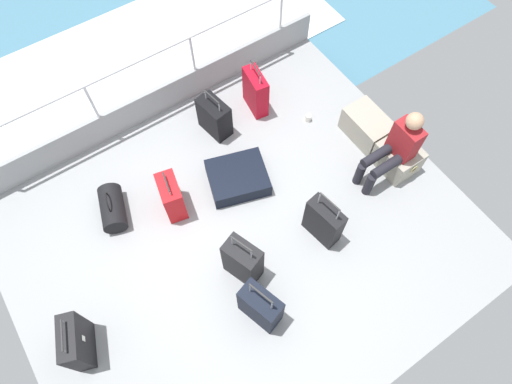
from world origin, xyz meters
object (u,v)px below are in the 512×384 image
at_px(suitcase_0, 260,306).
at_px(paper_cup, 308,118).
at_px(passenger_seated, 395,148).
at_px(suitcase_8, 77,342).
at_px(suitcase_7, 324,222).
at_px(cargo_crate_0, 367,126).
at_px(suitcase_5, 172,197).
at_px(suitcase_3, 256,92).
at_px(suitcase_4, 243,261).
at_px(cargo_crate_1, 398,157).
at_px(suitcase_2, 214,117).
at_px(suitcase_1, 238,178).
at_px(duffel_bag, 112,208).

distance_m(suitcase_0, paper_cup, 2.70).
relative_size(passenger_seated, suitcase_8, 1.51).
xyz_separation_m(suitcase_7, suitcase_8, (-0.34, -2.83, 0.00)).
bearing_deg(cargo_crate_0, suitcase_5, -100.16).
xyz_separation_m(suitcase_3, paper_cup, (0.60, 0.46, -0.25)).
bearing_deg(suitcase_4, suitcase_7, 83.43).
distance_m(suitcase_4, suitcase_8, 1.83).
relative_size(cargo_crate_1, suitcase_4, 0.63).
bearing_deg(suitcase_8, suitcase_5, 120.22).
bearing_deg(suitcase_7, suitcase_8, -96.84).
relative_size(suitcase_2, suitcase_4, 0.79).
distance_m(cargo_crate_1, suitcase_7, 1.38).
height_order(suitcase_1, paper_cup, suitcase_1).
relative_size(suitcase_2, suitcase_5, 1.04).
xyz_separation_m(passenger_seated, suitcase_1, (-0.92, -1.62, -0.45)).
xyz_separation_m(cargo_crate_0, suitcase_3, (-1.21, -0.93, 0.12)).
distance_m(suitcase_2, duffel_bag, 1.72).
height_order(suitcase_1, suitcase_7, suitcase_7).
height_order(cargo_crate_1, suitcase_8, suitcase_8).
height_order(suitcase_3, suitcase_8, suitcase_3).
bearing_deg(suitcase_7, cargo_crate_1, 98.53).
relative_size(suitcase_7, suitcase_8, 1.17).
relative_size(suitcase_4, paper_cup, 8.50).
distance_m(cargo_crate_0, cargo_crate_1, 0.58).
distance_m(cargo_crate_1, suitcase_8, 4.20).
bearing_deg(suitcase_3, suitcase_1, -44.49).
height_order(cargo_crate_1, paper_cup, cargo_crate_1).
distance_m(passenger_seated, duffel_bag, 3.41).
bearing_deg(suitcase_7, suitcase_0, -71.13).
height_order(passenger_seated, suitcase_7, passenger_seated).
bearing_deg(suitcase_8, suitcase_0, 67.00).
height_order(suitcase_1, suitcase_8, suitcase_8).
xyz_separation_m(cargo_crate_1, paper_cup, (-1.19, -0.48, -0.14)).
relative_size(cargo_crate_0, suitcase_8, 0.93).
bearing_deg(suitcase_8, cargo_crate_0, 96.08).
relative_size(cargo_crate_1, suitcase_5, 0.83).
relative_size(suitcase_1, duffel_bag, 1.43).
height_order(cargo_crate_1, passenger_seated, passenger_seated).
bearing_deg(suitcase_1, suitcase_2, 166.78).
bearing_deg(suitcase_5, suitcase_7, 45.16).
distance_m(suitcase_2, paper_cup, 1.27).
xyz_separation_m(suitcase_0, duffel_bag, (-1.97, -0.78, -0.15)).
bearing_deg(duffel_bag, suitcase_4, 31.17).
bearing_deg(cargo_crate_1, suitcase_1, -117.04).
height_order(suitcase_0, suitcase_5, suitcase_0).
bearing_deg(passenger_seated, duffel_bag, -114.16).
bearing_deg(duffel_bag, cargo_crate_0, 76.18).
height_order(suitcase_1, suitcase_4, suitcase_4).
relative_size(passenger_seated, suitcase_1, 1.25).
height_order(suitcase_5, suitcase_8, suitcase_8).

